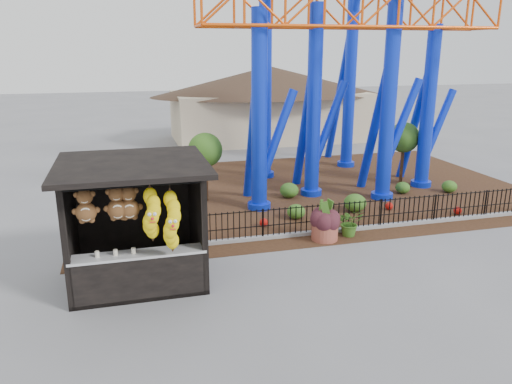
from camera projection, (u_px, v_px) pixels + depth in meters
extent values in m
plane|color=slate|center=(265.00, 286.00, 12.41)|extent=(120.00, 120.00, 0.00)
cube|color=#331E11|center=(304.00, 189.00, 20.83)|extent=(18.00, 12.00, 0.02)
cube|color=gray|center=(358.00, 228.00, 16.17)|extent=(18.00, 0.18, 0.12)
cube|color=black|center=(139.00, 277.00, 12.77)|extent=(3.20, 2.60, 0.10)
cube|color=black|center=(134.00, 209.00, 13.52)|extent=(3.20, 0.12, 3.00)
cube|color=black|center=(70.00, 229.00, 11.98)|extent=(0.12, 2.60, 3.00)
cube|color=black|center=(197.00, 218.00, 12.75)|extent=(0.12, 2.60, 3.00)
cube|color=black|center=(132.00, 165.00, 11.70)|extent=(3.50, 3.40, 0.12)
cube|color=black|center=(65.00, 248.00, 10.84)|extent=(0.14, 0.14, 3.00)
cube|color=black|center=(205.00, 235.00, 11.60)|extent=(0.14, 0.14, 3.00)
cube|color=black|center=(140.00, 277.00, 11.66)|extent=(3.00, 0.50, 1.10)
cube|color=#BABABF|center=(138.00, 254.00, 11.50)|extent=(3.10, 0.55, 0.06)
cylinder|color=black|center=(134.00, 187.00, 10.64)|extent=(2.90, 0.04, 0.04)
cylinder|color=#0C2BDC|center=(259.00, 113.00, 17.38)|extent=(0.56, 0.56, 7.00)
cylinder|color=#0C2BDC|center=(259.00, 206.00, 18.32)|extent=(0.84, 0.84, 0.24)
cylinder|color=#0C2BDC|center=(314.00, 103.00, 19.07)|extent=(0.56, 0.56, 7.30)
cylinder|color=#0C2BDC|center=(311.00, 192.00, 20.06)|extent=(0.84, 0.84, 0.24)
cylinder|color=#0C2BDC|center=(389.00, 102.00, 18.55)|extent=(0.56, 0.56, 7.50)
cylinder|color=#0C2BDC|center=(382.00, 196.00, 19.56)|extent=(0.84, 0.84, 0.24)
cylinder|color=#0C2BDC|center=(428.00, 109.00, 20.41)|extent=(0.56, 0.56, 6.60)
cylinder|color=#0C2BDC|center=(421.00, 184.00, 21.30)|extent=(0.84, 0.84, 0.24)
cylinder|color=#0C2BDC|center=(265.00, 71.00, 21.58)|extent=(0.56, 0.56, 9.50)
cylinder|color=#0C2BDC|center=(265.00, 174.00, 22.87)|extent=(0.84, 0.84, 0.24)
cylinder|color=#0C2BDC|center=(351.00, 58.00, 23.49)|extent=(0.56, 0.56, 10.50)
cylinder|color=#0C2BDC|center=(346.00, 164.00, 24.91)|extent=(0.84, 0.84, 0.24)
cylinder|color=#0C2BDC|center=(253.00, 134.00, 18.46)|extent=(0.36, 2.21, 5.85)
cylinder|color=#0C2BDC|center=(276.00, 141.00, 18.12)|extent=(1.62, 0.32, 3.73)
cylinder|color=#0C2BDC|center=(305.00, 124.00, 20.16)|extent=(0.36, 2.29, 6.10)
cylinder|color=#0C2BDC|center=(327.00, 130.00, 19.83)|extent=(1.67, 0.32, 3.88)
cylinder|color=#0C2BDC|center=(375.00, 124.00, 19.65)|extent=(0.36, 2.34, 6.26)
cylinder|color=#0C2BDC|center=(399.00, 130.00, 19.32)|extent=(1.71, 0.32, 3.99)
cylinder|color=#0C2BDC|center=(414.00, 126.00, 21.48)|extent=(0.36, 2.10, 5.53)
cylinder|color=#0C2BDC|center=(436.00, 131.00, 21.14)|extent=(1.54, 0.32, 3.52)
cylinder|color=#994837|center=(325.00, 231.00, 15.30)|extent=(0.86, 0.86, 0.55)
ellipsoid|color=#37161C|center=(325.00, 213.00, 15.13)|extent=(0.70, 0.70, 0.64)
imported|color=#33601C|center=(350.00, 222.00, 15.60)|extent=(0.82, 0.72, 0.89)
ellipsoid|color=#2F591A|center=(296.00, 212.00, 17.18)|extent=(0.63, 0.63, 0.51)
ellipsoid|color=#2F591A|center=(355.00, 203.00, 17.92)|extent=(0.81, 0.81, 0.64)
ellipsoid|color=#2F591A|center=(403.00, 188.00, 20.19)|extent=(0.59, 0.59, 0.47)
ellipsoid|color=#2F591A|center=(289.00, 190.00, 19.60)|extent=(0.73, 0.73, 0.59)
ellipsoid|color=#2F591A|center=(449.00, 186.00, 20.33)|extent=(0.61, 0.61, 0.48)
sphere|color=#A9100B|center=(264.00, 222.00, 16.45)|extent=(0.28, 0.28, 0.28)
sphere|color=#A9100B|center=(330.00, 216.00, 17.07)|extent=(0.28, 0.28, 0.28)
sphere|color=#A9100B|center=(389.00, 206.00, 18.15)|extent=(0.28, 0.28, 0.28)
sphere|color=#A9100B|center=(458.00, 211.00, 17.64)|extent=(0.28, 0.28, 0.28)
cube|color=#BFAD8C|center=(269.00, 116.00, 32.04)|extent=(12.00, 6.00, 3.00)
cone|color=#332319|center=(269.00, 77.00, 31.38)|extent=(15.00, 15.00, 1.80)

